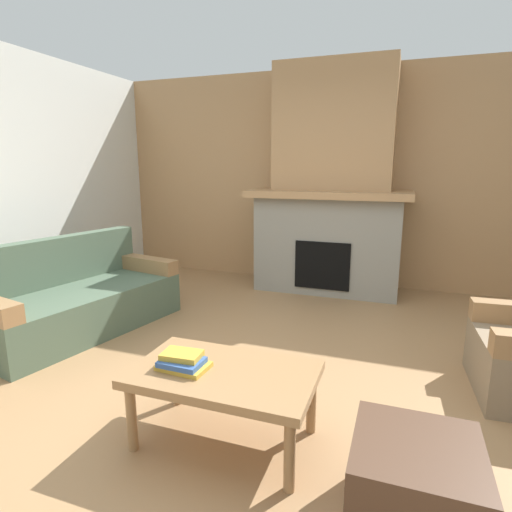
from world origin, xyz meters
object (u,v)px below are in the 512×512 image
Objects in this scene: couch at (76,300)px; ottoman at (414,487)px; fireplace at (330,196)px; coffee_table at (224,379)px.

couch is 3.24m from ottoman.
fireplace is 5.19× the size of ottoman.
coffee_table is at bearing -27.68° from couch.
ottoman is at bearing -74.12° from fireplace.
ottoman is (0.98, -3.44, -0.96)m from fireplace.
fireplace reaches higher than coffee_table.
fireplace is at bearing 105.88° from ottoman.
fireplace is 1.40× the size of couch.
coffee_table is 1.04m from ottoman.
couch is at bearing 152.32° from coffee_table.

